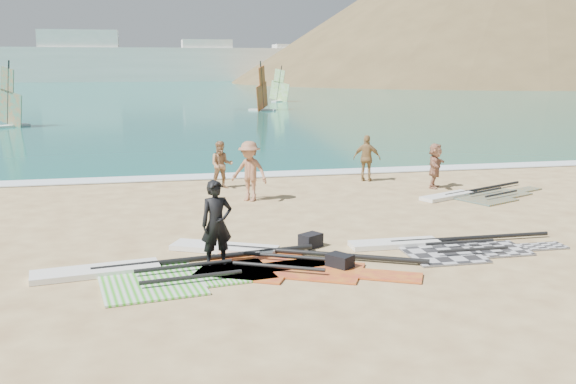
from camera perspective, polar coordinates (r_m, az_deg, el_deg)
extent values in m
plane|color=#D7BD7E|center=(13.63, 8.38, -7.17)|extent=(300.00, 300.00, 0.00)
cube|color=#0D5E58|center=(144.21, -10.53, 9.45)|extent=(300.00, 240.00, 0.06)
cube|color=white|center=(25.18, -1.44, 1.51)|extent=(300.00, 1.20, 0.04)
cube|color=white|center=(162.80, -17.97, 10.71)|extent=(160.00, 8.00, 8.00)
cube|color=white|center=(162.81, -18.01, 11.42)|extent=(18.00, 7.00, 12.00)
cube|color=white|center=(162.74, -7.22, 11.52)|extent=(12.00, 7.00, 10.00)
cube|color=white|center=(166.85, 1.54, 11.42)|extent=(16.00, 7.00, 9.00)
cube|color=white|center=(172.70, 8.14, 11.65)|extent=(10.00, 7.00, 11.00)
cone|color=brown|center=(168.04, 20.28, 9.19)|extent=(143.00, 143.00, 45.00)
cube|color=#29282B|center=(15.22, 13.41, -5.31)|extent=(1.64, 1.82, 0.04)
cube|color=#29282B|center=(15.87, 18.16, -4.88)|extent=(1.27, 1.18, 0.04)
cube|color=#29282B|center=(16.48, 21.71, -4.54)|extent=(1.09, 0.55, 0.04)
cylinder|color=black|center=(16.41, 15.95, -3.94)|extent=(4.15, 0.13, 0.10)
cylinder|color=black|center=(15.72, 15.04, -4.32)|extent=(1.72, 0.09, 0.07)
cylinder|color=black|center=(15.18, 16.11, -4.94)|extent=(1.72, 0.09, 0.07)
cube|color=white|center=(15.61, 9.44, -4.58)|extent=(2.17, 0.60, 0.12)
cube|color=#3DCC21|center=(13.18, -12.14, -7.87)|extent=(2.23, 2.41, 0.04)
cube|color=#3DCC21|center=(13.51, -4.84, -7.16)|extent=(1.70, 1.60, 0.04)
cube|color=#3DCC21|center=(13.93, 0.74, -6.55)|extent=(1.37, 0.83, 0.04)
cylinder|color=black|center=(14.31, -7.16, -5.82)|extent=(4.92, 0.84, 0.12)
cylinder|color=black|center=(13.61, -9.24, -6.52)|extent=(2.04, 0.38, 0.09)
cylinder|color=black|center=(12.90, -8.57, -7.50)|extent=(2.04, 0.38, 0.09)
cube|color=white|center=(14.00, -16.70, -6.79)|extent=(2.66, 1.07, 0.12)
cube|color=orange|center=(21.62, 16.83, -0.56)|extent=(2.12, 2.21, 0.04)
cube|color=orange|center=(22.73, 18.92, -0.13)|extent=(1.56, 1.51, 0.04)
cube|color=orange|center=(23.64, 20.46, 0.19)|extent=(1.15, 0.90, 0.04)
cylinder|color=black|center=(22.94, 16.98, 0.30)|extent=(3.64, 1.72, 0.09)
cylinder|color=black|center=(22.25, 17.17, 0.11)|extent=(1.52, 0.74, 0.07)
cylinder|color=black|center=(21.91, 18.43, -0.14)|extent=(1.52, 0.74, 0.07)
cube|color=white|center=(21.48, 13.95, -0.38)|extent=(2.11, 1.36, 0.12)
cube|color=#B5212C|center=(13.99, -3.37, -6.50)|extent=(2.62, 2.71, 0.04)
cube|color=#B5212C|center=(13.59, 3.41, -7.04)|extent=(1.92, 1.87, 0.04)
cube|color=#B5212C|center=(13.41, 9.16, -7.42)|extent=(1.40, 1.12, 0.04)
cylinder|color=black|center=(14.50, 2.91, -5.51)|extent=(4.34, 2.26, 0.11)
cylinder|color=black|center=(14.08, -0.07, -5.75)|extent=(1.81, 0.97, 0.08)
cylinder|color=black|center=(13.41, -0.86, -6.64)|extent=(1.81, 0.97, 0.08)
cube|color=white|center=(15.12, -5.68, -5.00)|extent=(2.54, 1.73, 0.12)
cube|color=black|center=(15.34, 2.03, -4.32)|extent=(0.63, 0.58, 0.32)
cube|color=black|center=(13.78, 4.63, -6.18)|extent=(0.61, 0.64, 0.31)
imported|color=black|center=(13.78, -6.37, -2.83)|extent=(0.75, 0.56, 1.88)
imported|color=#A37650|center=(22.48, -5.94, 2.41)|extent=(0.86, 0.69, 1.67)
imported|color=#A26B4C|center=(20.32, -3.45, 1.86)|extent=(1.41, 1.32, 1.91)
imported|color=#9D7847|center=(23.93, 7.03, 2.99)|extent=(1.09, 0.83, 1.72)
imported|color=#B2795C|center=(23.07, 12.93, 2.30)|extent=(1.19, 1.48, 1.58)
cube|color=white|center=(48.15, -23.39, 5.42)|extent=(2.33, 2.23, 0.15)
cube|color=#DB5522|center=(48.06, -23.51, 6.86)|extent=(2.13, 2.29, 2.73)
cube|color=#DB5522|center=(47.98, -23.69, 9.09)|extent=(1.22, 1.31, 1.89)
cylinder|color=black|center=(48.00, -23.61, 8.10)|extent=(0.66, 0.70, 4.33)
cube|color=white|center=(59.70, -2.31, 7.31)|extent=(2.54, 1.87, 0.15)
cube|color=red|center=(59.63, -2.32, 8.48)|extent=(1.56, 2.70, 2.73)
cube|color=red|center=(59.56, -2.33, 10.28)|extent=(0.90, 1.53, 1.90)
cylinder|color=black|center=(59.59, -2.33, 9.48)|extent=(0.52, 0.80, 4.33)
cube|color=white|center=(73.88, -0.77, 8.09)|extent=(2.08, 2.04, 0.13)
cube|color=#76BD19|center=(73.82, -0.78, 8.94)|extent=(1.96, 2.04, 2.46)
cube|color=#76BD19|center=(73.77, -0.78, 10.25)|extent=(1.12, 1.16, 1.71)
cylinder|color=black|center=(73.79, -0.78, 9.67)|extent=(0.61, 0.63, 3.90)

